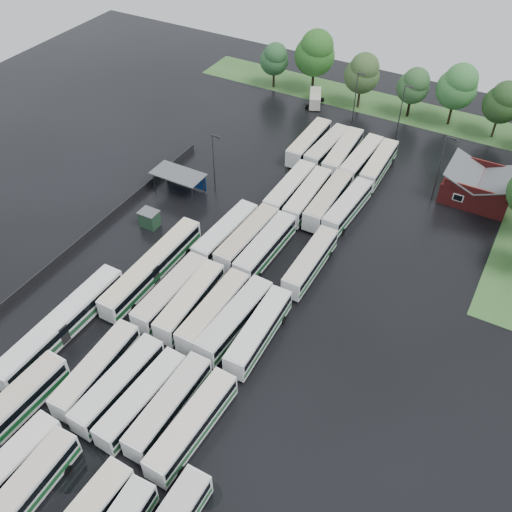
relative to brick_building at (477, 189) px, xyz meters
The scene contains 48 objects.
ground 49.08m from the brick_building, 119.30° to the right, with size 160.00×160.00×0.00m, color black.
brick_building is the anchor object (origin of this frame).
wash_shed 46.14m from the brick_building, 153.27° to the right, with size 8.20×4.20×3.58m.
utility_hut 50.26m from the brick_building, 143.11° to the right, with size 2.70×2.20×2.62m.
grass_strip_north 31.19m from the brick_building, 134.96° to the left, with size 80.00×10.00×0.01m, color #366229.
west_fence 57.83m from the brick_building, 143.04° to the right, with size 0.10×50.00×1.20m, color #2D2D30.
bus_r0c0 74.07m from the brick_building, 112.44° to the right, with size 3.13×12.59×3.48m.
bus_r0c1 73.37m from the brick_building, 110.10° to the right, with size 3.03×12.53×3.47m.
bus_r1c0 61.92m from the brick_building, 117.49° to the right, with size 3.14×12.58×3.48m.
bus_r1c1 60.78m from the brick_building, 114.51° to the right, with size 3.06×12.57×3.48m.
bus_r1c2 59.68m from the brick_building, 111.55° to the right, with size 3.11×12.35×3.41m.
bus_r1c3 58.00m from the brick_building, 109.07° to the right, with size 2.67×12.41×3.45m.
bus_r1c4 57.64m from the brick_building, 105.64° to the right, with size 3.08×12.81×3.54m.
bus_r2c0 50.11m from the brick_building, 124.35° to the right, with size 2.87×12.73×3.54m.
bus_r2c1 48.55m from the brick_building, 121.50° to the right, with size 3.14×12.65×3.49m.
bus_r2c2 46.82m from the brick_building, 117.96° to the right, with size 2.85×12.69×3.52m.
bus_r2c3 45.45m from the brick_building, 114.70° to the right, with size 3.36×13.05×3.60m.
bus_r2c4 44.30m from the brick_building, 110.66° to the right, with size 3.12×12.76×3.53m.
bus_r3c0 39.94m from the brick_building, 135.18° to the right, with size 3.30×12.75×3.52m.
bus_r3c1 37.37m from the brick_building, 132.35° to the right, with size 3.17×12.92×3.57m.
bus_r3c2 35.65m from the brick_building, 128.23° to the right, with size 2.97×12.92×3.58m.
bus_r3c4 31.69m from the brick_building, 119.24° to the right, with size 2.72×12.37×3.44m.
bus_r4c1 29.01m from the brick_building, 150.16° to the right, with size 2.74×12.80×3.56m.
bus_r4c2 26.48m from the brick_building, 146.35° to the right, with size 3.03×12.72×3.52m.
bus_r4c3 23.59m from the brick_building, 143.20° to the right, with size 2.91×12.93×3.59m.
bus_r4c4 21.15m from the brick_building, 138.16° to the right, with size 3.17×12.40×3.42m.
bus_r5c0 28.49m from the brick_building, behind, with size 2.84×12.86×3.57m.
bus_r5c1 25.13m from the brick_building, behind, with size 3.20×12.38×3.42m.
bus_r5c2 22.06m from the brick_building, behind, with size 3.36×13.08×3.61m.
bus_r5c3 18.74m from the brick_building, behind, with size 3.03×12.62×3.49m.
bus_r5c4 15.69m from the brick_building, behind, with size 2.94×12.37×3.42m.
artic_bus_west_b 50.98m from the brick_building, 130.54° to the right, with size 2.69×18.75×3.48m.
artic_bus_west_c 63.54m from the brick_building, 124.98° to the right, with size 2.84×19.26×3.57m.
minibus 38.18m from the brick_building, 155.62° to the left, with size 4.18×6.09×2.50m.
tree_north_0 49.16m from the brick_building, 157.71° to the left, with size 5.67×5.67×9.39m.
tree_north_1 42.91m from the brick_building, 151.57° to the left, with size 7.82×7.82×12.95m.
tree_north_2 33.25m from the brick_building, 144.98° to the left, with size 6.65×6.65×11.01m.
tree_north_3 26.95m from the brick_building, 130.69° to the left, with size 5.90×5.90×9.77m.
tree_north_4 23.74m from the brick_building, 115.06° to the left, with size 7.17×7.17×11.88m.
tree_north_5 20.88m from the brick_building, 94.58° to the left, with size 6.50×6.50×10.76m.
lamp_post_ne 7.94m from the brick_building, 151.07° to the right, with size 1.69×0.33×10.97m.
lamp_post_nw 40.82m from the brick_building, 153.69° to the right, with size 1.56×0.30×10.10m.
lamp_post_back_w 28.79m from the brick_building, 153.58° to the left, with size 1.52×0.30×9.87m.
lamp_post_back_e 20.33m from the brick_building, 146.15° to the left, with size 1.59×0.31×10.34m.
puddle_0 68.41m from the brick_building, 110.77° to the right, with size 6.26×6.26×0.01m, color black.
puddle_2 51.01m from the brick_building, 131.40° to the right, with size 6.30×6.30×0.01m, color black.
puddle_3 48.13m from the brick_building, 116.99° to the right, with size 3.87×3.87×0.01m, color black.
puddle_4 61.17m from the brick_building, 100.24° to the right, with size 2.79×2.79×0.01m, color black.
Camera 1 is at (29.20, -36.70, 53.44)m, focal length 40.00 mm.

